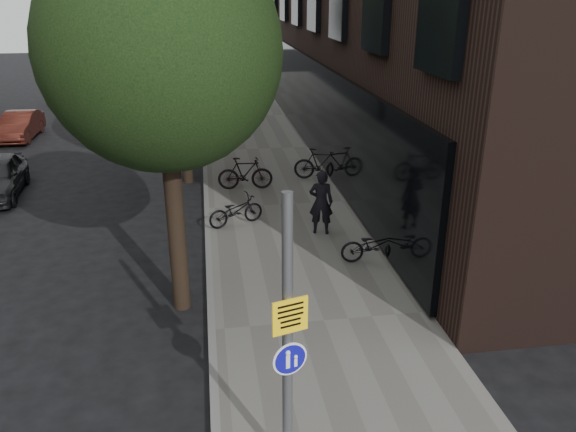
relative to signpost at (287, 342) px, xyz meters
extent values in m
cube|color=slate|center=(1.28, 10.25, -2.12)|extent=(4.50, 60.00, 0.12)
cube|color=slate|center=(-0.97, 10.25, -2.11)|extent=(0.15, 60.00, 0.13)
cylinder|color=black|center=(-1.57, 4.75, -0.58)|extent=(0.36, 0.36, 3.20)
sphere|color=black|center=(-1.57, 4.75, 3.12)|extent=(4.40, 4.40, 4.40)
sphere|color=black|center=(-1.17, 5.55, 2.12)|extent=(2.64, 2.64, 2.64)
cylinder|color=black|center=(-1.57, 13.25, -0.58)|extent=(0.36, 0.36, 3.20)
sphere|color=black|center=(-1.57, 13.25, 3.12)|extent=(5.00, 5.00, 5.00)
sphere|color=black|center=(-1.17, 14.05, 2.12)|extent=(3.00, 3.00, 3.00)
cylinder|color=black|center=(-1.57, 22.25, -0.58)|extent=(0.36, 0.36, 3.20)
sphere|color=black|center=(-1.57, 22.25, 3.12)|extent=(5.00, 5.00, 5.00)
sphere|color=black|center=(-1.17, 23.05, 2.12)|extent=(3.00, 3.00, 3.00)
cylinder|color=#595B5E|center=(0.00, 0.00, -0.02)|extent=(0.14, 0.14, 4.07)
cube|color=yellow|center=(0.00, 0.00, 0.43)|extent=(0.46, 0.15, 0.47)
cylinder|color=#0F0D95|center=(0.00, 0.00, -0.20)|extent=(0.40, 0.13, 0.42)
cylinder|color=white|center=(0.00, 0.00, -0.20)|extent=(0.46, 0.14, 0.47)
imported|color=black|center=(2.09, 7.92, -1.17)|extent=(0.73, 0.56, 1.78)
imported|color=black|center=(3.03, 6.02, -1.63)|extent=(1.66, 0.66, 0.86)
imported|color=black|center=(3.03, 12.55, -1.50)|extent=(1.91, 0.89, 1.11)
imported|color=black|center=(-0.16, 8.83, -1.63)|extent=(1.73, 1.15, 0.86)
imported|color=black|center=(0.35, 11.88, -1.51)|extent=(1.84, 0.62, 1.09)
imported|color=#552018|center=(-9.17, 20.66, -1.57)|extent=(1.29, 3.70, 1.22)
imported|color=#1B2330|center=(-9.10, 30.13, -1.63)|extent=(1.62, 3.82, 1.10)
camera|label=1|loc=(-0.88, -5.90, 4.13)|focal=35.00mm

